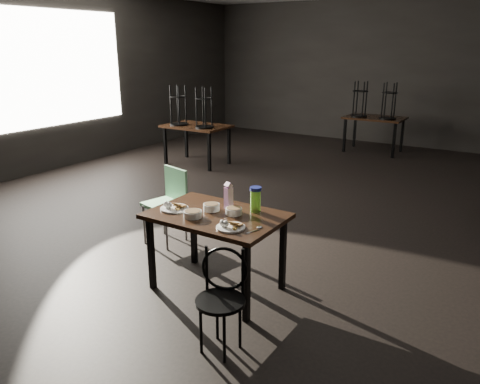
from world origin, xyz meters
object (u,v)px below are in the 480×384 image
Objects in this scene: water_bottle at (256,199)px; school_chair at (169,198)px; juice_carton at (229,196)px; bentwood_chair at (222,292)px; main_table at (216,222)px.

school_chair is at bearing 164.16° from water_bottle.
juice_carton is 1.10× the size of water_bottle.
school_chair reaches higher than bentwood_chair.
school_chair is (-1.39, 0.39, -0.35)m from water_bottle.
juice_carton is 0.26m from water_bottle.
main_table is 1.39× the size of school_chair.
bentwood_chair is (0.54, -0.70, -0.21)m from main_table.
main_table is 1.30m from school_chair.
juice_carton is 1.10m from bentwood_chair.
water_bottle reaches higher than school_chair.
bentwood_chair is at bearing -25.03° from school_chair.
water_bottle reaches higher than bentwood_chair.
juice_carton reaches higher than bentwood_chair.
school_chair is at bearing 150.38° from main_table.
water_bottle is (0.25, 0.07, 0.00)m from juice_carton.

